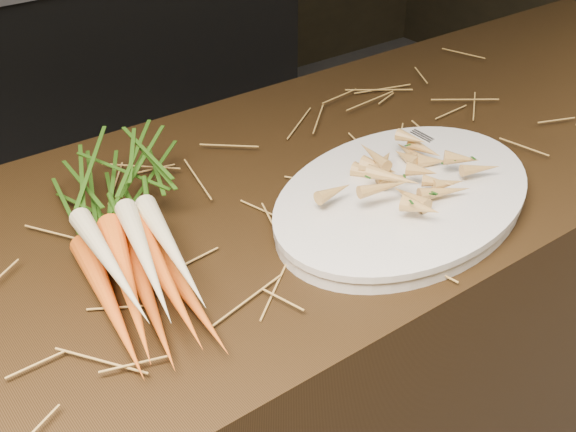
{
  "coord_description": "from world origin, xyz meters",
  "views": [
    {
      "loc": [
        -0.64,
        -0.5,
        1.49
      ],
      "look_at": [
        -0.15,
        0.16,
        0.96
      ],
      "focal_mm": 45.0,
      "sensor_mm": 36.0,
      "label": 1
    }
  ],
  "objects": [
    {
      "name": "serving_platter",
      "position": [
        0.06,
        0.14,
        0.91
      ],
      "size": [
        0.55,
        0.43,
        0.03
      ],
      "primitive_type": null,
      "rotation": [
        0.0,
        0.0,
        0.24
      ],
      "color": "white",
      "rests_on": "main_counter"
    },
    {
      "name": "serving_fork",
      "position": [
        0.23,
        0.16,
        0.93
      ],
      "size": [
        0.02,
        0.18,
        0.0
      ],
      "primitive_type": "cube",
      "rotation": [
        0.0,
        0.0,
        -0.03
      ],
      "color": "silver",
      "rests_on": "serving_platter"
    },
    {
      "name": "back_counter",
      "position": [
        0.3,
        2.18,
        0.42
      ],
      "size": [
        1.82,
        0.62,
        0.84
      ],
      "color": "black",
      "rests_on": "ground"
    },
    {
      "name": "roasted_veg_heap",
      "position": [
        0.06,
        0.14,
        0.95
      ],
      "size": [
        0.27,
        0.22,
        0.05
      ],
      "primitive_type": null,
      "rotation": [
        0.0,
        0.0,
        0.24
      ],
      "color": "#AD8440",
      "rests_on": "serving_platter"
    },
    {
      "name": "main_counter",
      "position": [
        0.0,
        0.3,
        0.45
      ],
      "size": [
        2.4,
        0.7,
        0.9
      ],
      "primitive_type": "cube",
      "color": "black",
      "rests_on": "ground"
    },
    {
      "name": "straw_bedding",
      "position": [
        0.0,
        0.3,
        0.91
      ],
      "size": [
        1.4,
        0.6,
        0.02
      ],
      "primitive_type": null,
      "color": "olive",
      "rests_on": "main_counter"
    },
    {
      "name": "root_veg_bunch",
      "position": [
        -0.33,
        0.31,
        0.95
      ],
      "size": [
        0.26,
        0.53,
        0.1
      ],
      "rotation": [
        0.0,
        0.0,
        -0.24
      ],
      "color": "#C84C0C",
      "rests_on": "main_counter"
    }
  ]
}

